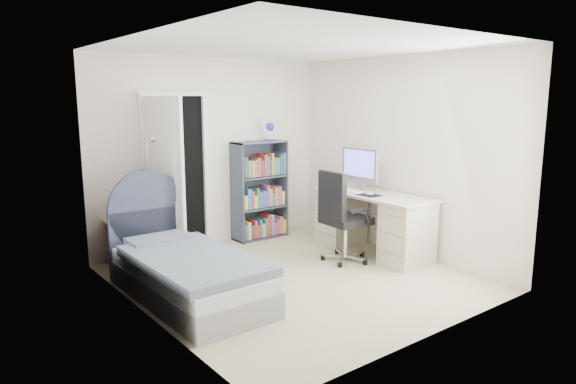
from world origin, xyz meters
TOP-DOWN VIEW (x-y plane):
  - room_shell at (0.00, 0.00)m, footprint 3.50×3.70m
  - door at (-0.78, 1.51)m, footprint 0.92×0.83m
  - bed at (-1.21, 0.25)m, footprint 0.95×1.97m
  - nightstand at (-1.32, 1.58)m, footprint 0.45×0.45m
  - floor_lamp at (-1.00, 1.51)m, footprint 0.22×0.22m
  - bookcase at (0.67, 1.63)m, footprint 0.77×0.33m
  - desk at (1.35, 0.13)m, footprint 0.65×1.62m
  - office_chair at (0.79, 0.12)m, footprint 0.58×0.60m

SIDE VIEW (x-z plane):
  - bed at x=-1.21m, z-range -0.33..0.87m
  - nightstand at x=-1.32m, z-range 0.10..0.75m
  - desk at x=1.35m, z-range -0.23..1.09m
  - office_chair at x=0.79m, z-range 0.06..1.18m
  - floor_lamp at x=-1.00m, z-range -0.14..1.40m
  - bookcase at x=0.67m, z-range -0.18..1.46m
  - door at x=-0.78m, z-range 0.00..2.06m
  - room_shell at x=0.00m, z-range -0.05..2.55m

